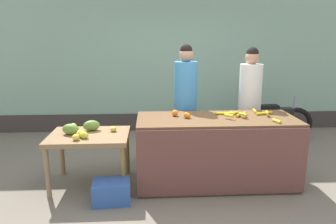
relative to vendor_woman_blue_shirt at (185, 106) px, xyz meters
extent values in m
plane|color=#756B5B|center=(0.03, -0.66, -0.92)|extent=(24.00, 24.00, 0.00)
cube|color=#8CB299|center=(0.03, 1.94, 0.85)|extent=(9.81, 0.20, 3.55)
cube|color=#3F3833|center=(0.03, 1.83, -0.74)|extent=(9.81, 0.04, 0.36)
cube|color=brown|center=(0.34, -0.66, -0.47)|extent=(2.07, 0.82, 0.90)
cube|color=brown|center=(0.34, -1.09, -0.47)|extent=(2.07, 0.03, 0.84)
cube|color=olive|center=(-1.32, -0.66, -0.25)|extent=(1.01, 0.76, 0.06)
cylinder|color=#877350|center=(-1.78, -0.99, -0.60)|extent=(0.06, 0.06, 0.64)
cylinder|color=olive|center=(-0.86, -0.99, -0.60)|extent=(0.06, 0.06, 0.64)
cylinder|color=olive|center=(-1.78, -0.33, -0.60)|extent=(0.06, 0.06, 0.64)
cylinder|color=olive|center=(-0.86, -0.33, -0.60)|extent=(0.06, 0.06, 0.64)
cylinder|color=gold|center=(0.54, -0.51, -0.01)|extent=(0.11, 0.15, 0.04)
cylinder|color=gold|center=(0.61, -0.48, -0.01)|extent=(0.13, 0.07, 0.04)
cylinder|color=gold|center=(1.08, -0.47, -0.01)|extent=(0.13, 0.09, 0.04)
cylinder|color=gold|center=(0.63, -0.62, -0.01)|extent=(0.10, 0.12, 0.04)
cylinder|color=gold|center=(1.03, -0.93, -0.01)|extent=(0.08, 0.13, 0.04)
cylinder|color=gold|center=(0.93, -0.38, -0.01)|extent=(0.06, 0.16, 0.04)
cylinder|color=gold|center=(0.97, -0.54, -0.01)|extent=(0.16, 0.08, 0.04)
cylinder|color=yellow|center=(0.43, -0.50, -0.01)|extent=(0.16, 0.05, 0.04)
cylinder|color=yellow|center=(0.53, -0.52, -0.01)|extent=(0.14, 0.08, 0.04)
cylinder|color=gold|center=(0.67, -0.69, 0.02)|extent=(0.09, 0.13, 0.04)
cylinder|color=yellow|center=(0.48, -0.74, 0.02)|extent=(0.11, 0.11, 0.04)
cylinder|color=gold|center=(1.02, -0.62, 0.02)|extent=(0.07, 0.14, 0.04)
cylinder|color=gold|center=(0.69, -0.67, 0.02)|extent=(0.10, 0.13, 0.04)
sphere|color=orange|center=(-0.20, -0.54, 0.02)|extent=(0.09, 0.09, 0.09)
sphere|color=orange|center=(-0.06, -0.65, 0.01)|extent=(0.08, 0.08, 0.08)
sphere|color=orange|center=(-0.04, -0.66, 0.01)|extent=(0.07, 0.07, 0.07)
ellipsoid|color=yellow|center=(-1.59, -0.38, -0.18)|extent=(0.13, 0.13, 0.07)
ellipsoid|color=yellow|center=(-1.62, -0.52, -0.18)|extent=(0.10, 0.08, 0.08)
ellipsoid|color=yellow|center=(-1.41, -0.75, -0.18)|extent=(0.12, 0.14, 0.09)
ellipsoid|color=yellow|center=(-1.43, -0.90, -0.18)|extent=(0.10, 0.12, 0.08)
ellipsoid|color=yellow|center=(-1.36, -0.79, -0.18)|extent=(0.12, 0.10, 0.08)
ellipsoid|color=gold|center=(-1.02, -0.55, -0.18)|extent=(0.08, 0.10, 0.07)
ellipsoid|color=yellow|center=(-1.35, -0.84, -0.18)|extent=(0.11, 0.08, 0.08)
ellipsoid|color=olive|center=(-1.31, -0.49, -0.15)|extent=(0.25, 0.19, 0.14)
ellipsoid|color=olive|center=(-1.55, -0.66, -0.15)|extent=(0.25, 0.20, 0.14)
cylinder|color=#33333D|center=(0.00, 0.00, -0.57)|extent=(0.29, 0.29, 0.71)
cylinder|color=#3F8CCC|center=(0.00, 0.00, 0.22)|extent=(0.34, 0.34, 0.86)
sphere|color=tan|center=(0.00, 0.00, 0.75)|extent=(0.21, 0.21, 0.21)
sphere|color=black|center=(0.00, 0.00, 0.81)|extent=(0.18, 0.18, 0.18)
cylinder|color=#33333D|center=(0.99, 0.06, -0.58)|extent=(0.29, 0.29, 0.69)
cylinder|color=white|center=(0.99, 0.06, 0.19)|extent=(0.34, 0.34, 0.84)
sphere|color=tan|center=(0.99, 0.06, 0.70)|extent=(0.21, 0.21, 0.21)
sphere|color=black|center=(0.99, 0.06, 0.77)|extent=(0.18, 0.18, 0.18)
torus|color=black|center=(2.18, 0.95, -0.60)|extent=(0.65, 0.09, 0.65)
torus|color=black|center=(1.23, 0.95, -0.60)|extent=(0.65, 0.09, 0.65)
cube|color=black|center=(1.70, 0.95, -0.42)|extent=(0.80, 0.18, 0.28)
cube|color=black|center=(1.60, 0.95, -0.26)|extent=(0.44, 0.16, 0.08)
cylinder|color=gray|center=(2.13, 0.95, -0.25)|extent=(0.04, 0.04, 0.40)
cube|color=#3359A5|center=(-1.00, -1.14, -0.79)|extent=(0.46, 0.35, 0.26)
ellipsoid|color=maroon|center=(-0.56, 0.08, -0.67)|extent=(0.39, 0.34, 0.50)
camera|label=1|loc=(-0.52, -4.60, 1.00)|focal=33.77mm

